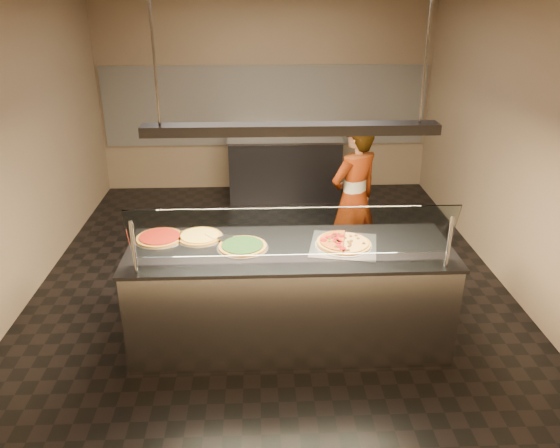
{
  "coord_description": "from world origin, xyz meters",
  "views": [
    {
      "loc": [
        -0.13,
        -5.32,
        2.96
      ],
      "look_at": [
        0.06,
        -0.88,
        1.02
      ],
      "focal_mm": 35.0,
      "sensor_mm": 36.0,
      "label": 1
    }
  ],
  "objects_px": {
    "half_pizza_pepperoni": "(331,242)",
    "pizza_cheese": "(200,236)",
    "heat_lamp_housing": "(291,129)",
    "perforated_tray": "(343,245)",
    "pizza_spinach": "(243,246)",
    "half_pizza_sausage": "(356,242)",
    "worker": "(354,199)",
    "sneeze_guard": "(293,233)",
    "serving_counter": "(290,295)",
    "prep_table": "(285,167)",
    "pizza_spatula": "(217,237)",
    "pizza_tomato": "(160,237)"
  },
  "relations": [
    {
      "from": "heat_lamp_housing",
      "to": "pizza_spatula",
      "type": "bearing_deg",
      "value": 163.81
    },
    {
      "from": "serving_counter",
      "to": "sneeze_guard",
      "type": "bearing_deg",
      "value": -90.0
    },
    {
      "from": "worker",
      "to": "sneeze_guard",
      "type": "bearing_deg",
      "value": 31.43
    },
    {
      "from": "pizza_tomato",
      "to": "pizza_spatula",
      "type": "distance_m",
      "value": 0.5
    },
    {
      "from": "pizza_cheese",
      "to": "heat_lamp_housing",
      "type": "xyz_separation_m",
      "value": [
        0.78,
        -0.24,
        1.01
      ]
    },
    {
      "from": "pizza_spatula",
      "to": "prep_table",
      "type": "bearing_deg",
      "value": 77.71
    },
    {
      "from": "pizza_spinach",
      "to": "prep_table",
      "type": "distance_m",
      "value": 3.78
    },
    {
      "from": "pizza_spinach",
      "to": "pizza_spatula",
      "type": "bearing_deg",
      "value": 144.16
    },
    {
      "from": "prep_table",
      "to": "worker",
      "type": "bearing_deg",
      "value": -75.25
    },
    {
      "from": "pizza_spinach",
      "to": "half_pizza_sausage",
      "type": "bearing_deg",
      "value": 0.27
    },
    {
      "from": "pizza_cheese",
      "to": "serving_counter",
      "type": "bearing_deg",
      "value": -16.79
    },
    {
      "from": "worker",
      "to": "pizza_tomato",
      "type": "bearing_deg",
      "value": -3.65
    },
    {
      "from": "pizza_spinach",
      "to": "pizza_cheese",
      "type": "height_order",
      "value": "pizza_spinach"
    },
    {
      "from": "perforated_tray",
      "to": "heat_lamp_housing",
      "type": "distance_m",
      "value": 1.11
    },
    {
      "from": "sneeze_guard",
      "to": "heat_lamp_housing",
      "type": "distance_m",
      "value": 0.8
    },
    {
      "from": "half_pizza_pepperoni",
      "to": "perforated_tray",
      "type": "bearing_deg",
      "value": -0.12
    },
    {
      "from": "perforated_tray",
      "to": "pizza_spinach",
      "type": "bearing_deg",
      "value": -179.65
    },
    {
      "from": "pizza_tomato",
      "to": "prep_table",
      "type": "relative_size",
      "value": 0.26
    },
    {
      "from": "half_pizza_pepperoni",
      "to": "half_pizza_sausage",
      "type": "distance_m",
      "value": 0.22
    },
    {
      "from": "pizza_spinach",
      "to": "prep_table",
      "type": "relative_size",
      "value": 0.26
    },
    {
      "from": "pizza_tomato",
      "to": "heat_lamp_housing",
      "type": "height_order",
      "value": "heat_lamp_housing"
    },
    {
      "from": "perforated_tray",
      "to": "half_pizza_pepperoni",
      "type": "distance_m",
      "value": 0.11
    },
    {
      "from": "serving_counter",
      "to": "prep_table",
      "type": "bearing_deg",
      "value": 87.83
    },
    {
      "from": "perforated_tray",
      "to": "worker",
      "type": "xyz_separation_m",
      "value": [
        0.31,
        1.31,
        -0.09
      ]
    },
    {
      "from": "pizza_spinach",
      "to": "pizza_spatula",
      "type": "distance_m",
      "value": 0.28
    },
    {
      "from": "sneeze_guard",
      "to": "prep_table",
      "type": "distance_m",
      "value": 4.14
    },
    {
      "from": "half_pizza_sausage",
      "to": "prep_table",
      "type": "xyz_separation_m",
      "value": [
        -0.43,
        3.71,
        -0.49
      ]
    },
    {
      "from": "pizza_cheese",
      "to": "pizza_tomato",
      "type": "bearing_deg",
      "value": -178.59
    },
    {
      "from": "heat_lamp_housing",
      "to": "half_pizza_sausage",
      "type": "bearing_deg",
      "value": 2.19
    },
    {
      "from": "pizza_tomato",
      "to": "sneeze_guard",
      "type": "bearing_deg",
      "value": -26.78
    },
    {
      "from": "perforated_tray",
      "to": "pizza_spinach",
      "type": "xyz_separation_m",
      "value": [
        -0.86,
        -0.01,
        0.01
      ]
    },
    {
      "from": "half_pizza_sausage",
      "to": "prep_table",
      "type": "bearing_deg",
      "value": 96.57
    },
    {
      "from": "pizza_tomato",
      "to": "pizza_spatula",
      "type": "relative_size",
      "value": 1.58
    },
    {
      "from": "sneeze_guard",
      "to": "half_pizza_pepperoni",
      "type": "xyz_separation_m",
      "value": [
        0.35,
        0.37,
        -0.26
      ]
    },
    {
      "from": "half_pizza_sausage",
      "to": "heat_lamp_housing",
      "type": "distance_m",
      "value": 1.14
    },
    {
      "from": "serving_counter",
      "to": "half_pizza_sausage",
      "type": "xyz_separation_m",
      "value": [
        0.57,
        0.02,
        0.49
      ]
    },
    {
      "from": "pizza_spinach",
      "to": "serving_counter",
      "type": "bearing_deg",
      "value": -2.44
    },
    {
      "from": "perforated_tray",
      "to": "worker",
      "type": "bearing_deg",
      "value": 76.53
    },
    {
      "from": "half_pizza_pepperoni",
      "to": "pizza_cheese",
      "type": "distance_m",
      "value": 1.15
    },
    {
      "from": "perforated_tray",
      "to": "prep_table",
      "type": "distance_m",
      "value": 3.75
    },
    {
      "from": "half_pizza_pepperoni",
      "to": "heat_lamp_housing",
      "type": "bearing_deg",
      "value": -176.32
    },
    {
      "from": "perforated_tray",
      "to": "sneeze_guard",
      "type": "bearing_deg",
      "value": -141.46
    },
    {
      "from": "half_pizza_pepperoni",
      "to": "half_pizza_sausage",
      "type": "xyz_separation_m",
      "value": [
        0.22,
        -0.0,
        -0.01
      ]
    },
    {
      "from": "half_pizza_pepperoni",
      "to": "half_pizza_sausage",
      "type": "relative_size",
      "value": 1.0
    },
    {
      "from": "prep_table",
      "to": "pizza_spinach",
      "type": "bearing_deg",
      "value": -98.31
    },
    {
      "from": "half_pizza_pepperoni",
      "to": "prep_table",
      "type": "relative_size",
      "value": 0.29
    },
    {
      "from": "perforated_tray",
      "to": "heat_lamp_housing",
      "type": "relative_size",
      "value": 0.28
    },
    {
      "from": "half_pizza_sausage",
      "to": "pizza_tomato",
      "type": "xyz_separation_m",
      "value": [
        -1.7,
        0.21,
        -0.01
      ]
    },
    {
      "from": "pizza_cheese",
      "to": "prep_table",
      "type": "distance_m",
      "value": 3.64
    },
    {
      "from": "pizza_cheese",
      "to": "pizza_tomato",
      "type": "distance_m",
      "value": 0.35
    }
  ]
}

